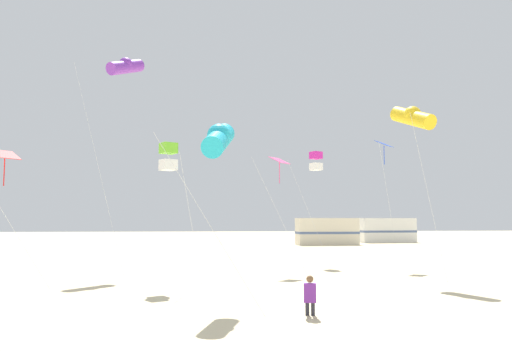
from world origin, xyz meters
TOP-DOWN VIEW (x-y plane):
  - kite_flyer_standing at (1.52, 7.32)m, footprint 0.41×0.55m
  - kite_tube_gold at (7.92, 14.79)m, footprint 1.81×2.59m
  - kite_diamond_rainbow at (2.41, 18.82)m, footprint 2.67×2.17m
  - kite_diamond_blue at (8.88, 21.00)m, footprint 1.22×1.22m
  - kite_tube_violet at (-5.83, 20.58)m, footprint 3.57×3.84m
  - kite_diamond_scarlet at (-8.95, 12.90)m, footprint 2.71×2.71m
  - kite_box_magenta at (5.32, 23.10)m, footprint 2.24×2.24m
  - kite_box_lime at (-2.96, 14.18)m, footprint 1.84×1.97m
  - kite_tube_cyan at (-1.00, 9.45)m, footprint 3.25×3.26m
  - rv_van_cream at (11.41, 45.00)m, footprint 6.51×2.55m
  - rv_van_white at (19.73, 49.69)m, footprint 6.57×2.72m

SIDE VIEW (x-z plane):
  - kite_flyer_standing at x=1.52m, z-range 0.03..1.19m
  - rv_van_cream at x=11.41m, z-range -0.01..2.79m
  - rv_van_white at x=19.73m, z-range -0.01..2.79m
  - kite_diamond_scarlet at x=-8.95m, z-range 2.30..7.67m
  - kite_box_lime at x=-2.96m, z-range 2.36..8.24m
  - kite_tube_cyan at x=-1.00m, z-range 2.31..8.34m
  - kite_diamond_rainbow at x=2.41m, z-range 2.58..8.55m
  - kite_box_magenta at x=5.32m, z-range 2.84..9.67m
  - kite_diamond_blue at x=8.88m, z-range 3.18..10.45m
  - kite_tube_gold at x=7.92m, z-range 3.32..11.36m
  - kite_tube_violet at x=-5.83m, z-range 5.18..16.95m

